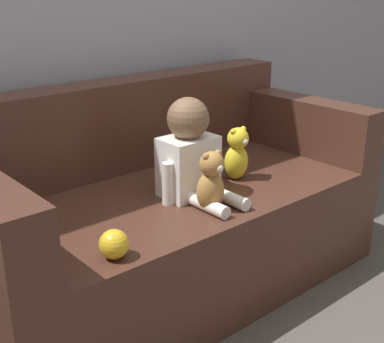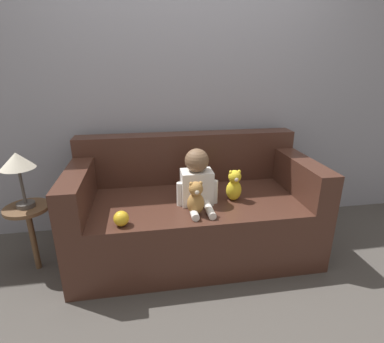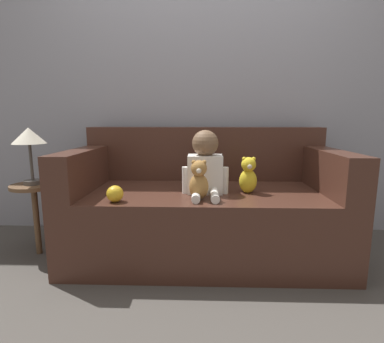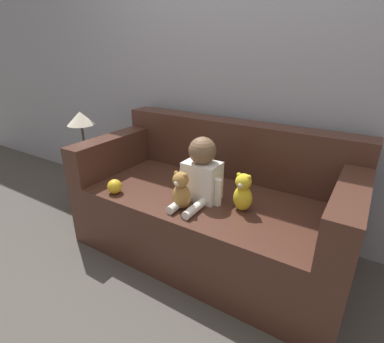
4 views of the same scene
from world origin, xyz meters
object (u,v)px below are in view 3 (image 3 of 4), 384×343
Objects in this scene: person_baby at (205,166)px; plush_toy_side at (248,175)px; teddy_bear_brown at (199,180)px; couch at (205,207)px; toy_ball at (115,194)px; side_table at (31,159)px.

plush_toy_side is (0.28, 0.01, -0.06)m from person_baby.
teddy_bear_brown is (-0.04, -0.16, -0.06)m from person_baby.
teddy_bear_brown is at bearing -103.50° from person_baby.
teddy_bear_brown is at bearing -96.62° from couch.
teddy_bear_brown is 1.01× the size of plush_toy_side.
couch is at bearing 151.34° from plush_toy_side.
couch is 18.67× the size of toy_ball.
couch is 0.36m from person_baby.
plush_toy_side is (0.32, 0.18, -0.00)m from teddy_bear_brown.
side_table is (-1.19, 0.07, 0.03)m from person_baby.
couch is 0.42m from plush_toy_side.
toy_ball is at bearing -142.70° from couch.
toy_ball is (-0.49, -0.07, -0.07)m from teddy_bear_brown.
teddy_bear_brown is 0.50m from toy_ball.
teddy_bear_brown is at bearing 8.32° from toy_ball.
couch is at bearing 4.43° from side_table.
person_baby is 0.29m from plush_toy_side.
teddy_bear_brown is 2.46× the size of toy_ball.
couch is 1.24m from side_table.
toy_ball is at bearing -25.04° from side_table.
couch reaches higher than toy_ball.
person_baby is at bearing -3.51° from side_table.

